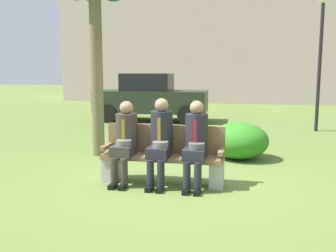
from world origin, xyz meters
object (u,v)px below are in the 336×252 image
Objects in this scene: seated_man_right at (196,140)px; shrub_near_bench at (239,141)px; building_backdrop at (201,15)px; street_lamp at (320,50)px; seated_man_left at (125,138)px; parked_car_near at (151,97)px; seated_man_middle at (160,137)px; park_bench at (163,156)px.

seated_man_right reaches higher than shrub_near_bench.
building_backdrop is at bearing 97.64° from seated_man_right.
shrub_near_bench is 0.30× the size of street_lamp.
seated_man_right is 0.34× the size of street_lamp.
parked_car_near reaches higher than seated_man_left.
seated_man_left is 0.98× the size of seated_man_right.
seated_man_right is 19.27m from building_backdrop.
shrub_near_bench is at bearing 50.18° from seated_man_left.
shrub_near_bench is (1.12, 2.02, -0.37)m from seated_man_middle.
seated_man_right is at bearing -13.81° from park_bench.
seated_man_right is 0.33× the size of parked_car_near.
shrub_near_bench is at bearing -79.50° from building_backdrop.
seated_man_middle is (0.57, 0.01, 0.03)m from seated_man_left.
parked_car_near is (-2.17, 7.13, 0.42)m from park_bench.
seated_man_left is at bearing -167.13° from park_bench.
park_bench is at bearing -73.11° from parked_car_near.
building_backdrop is at bearing 88.94° from parked_car_near.
park_bench is 1.43× the size of seated_man_middle.
seated_man_left is at bearing -179.87° from seated_man_right.
seated_man_right is at bearing -105.89° from shrub_near_bench.
seated_man_right is (0.55, -0.00, -0.01)m from seated_man_middle.
parked_car_near reaches higher than seated_man_right.
street_lamp is at bearing 58.13° from seated_man_left.
seated_man_middle is at bearing -73.50° from parked_car_near.
seated_man_left reaches higher than park_bench.
seated_man_left is (-0.58, -0.13, 0.29)m from park_bench.
street_lamp is 13.80m from building_backdrop.
parked_car_near is (-2.70, 7.26, 0.11)m from seated_man_right.
building_backdrop reaches higher than street_lamp.
seated_man_left is 0.08× the size of building_backdrop.
park_bench is 1.62× the size of shrub_near_bench.
seated_man_middle is at bearing -119.04° from shrub_near_bench.
seated_man_left is 1.09× the size of shrub_near_bench.
seated_man_right is at bearing -69.62° from parked_car_near.
park_bench is at bearing -83.94° from building_backdrop.
street_lamp is at bearing -67.45° from building_backdrop.
building_backdrop reaches higher than seated_man_left.
seated_man_left reaches higher than shrub_near_bench.
street_lamp is 0.23× the size of building_backdrop.
street_lamp reaches higher than seated_man_left.
building_backdrop is at bearing 96.06° from park_bench.
seated_man_right is at bearing -82.36° from building_backdrop.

